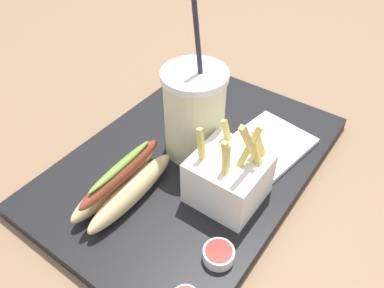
{
  "coord_description": "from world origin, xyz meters",
  "views": [
    {
      "loc": [
        -0.35,
        -0.25,
        0.45
      ],
      "look_at": [
        0.0,
        0.0,
        0.05
      ],
      "focal_mm": 35.5,
      "sensor_mm": 36.0,
      "label": 1
    }
  ],
  "objects_px": {
    "fries_basket": "(229,178)",
    "napkin_stack": "(269,144)",
    "ketchup_cup_2": "(219,254)",
    "soda_cup": "(194,113)",
    "hot_dog_1": "(124,183)"
  },
  "relations": [
    {
      "from": "soda_cup",
      "to": "hot_dog_1",
      "type": "distance_m",
      "value": 0.15
    },
    {
      "from": "fries_basket",
      "to": "hot_dog_1",
      "type": "xyz_separation_m",
      "value": [
        -0.08,
        0.12,
        -0.01
      ]
    },
    {
      "from": "soda_cup",
      "to": "fries_basket",
      "type": "relative_size",
      "value": 1.63
    },
    {
      "from": "fries_basket",
      "to": "napkin_stack",
      "type": "distance_m",
      "value": 0.14
    },
    {
      "from": "hot_dog_1",
      "to": "fries_basket",
      "type": "bearing_deg",
      "value": -54.9
    },
    {
      "from": "fries_basket",
      "to": "ketchup_cup_2",
      "type": "xyz_separation_m",
      "value": [
        -0.09,
        -0.04,
        -0.03
      ]
    },
    {
      "from": "hot_dog_1",
      "to": "napkin_stack",
      "type": "bearing_deg",
      "value": -29.09
    },
    {
      "from": "ketchup_cup_2",
      "to": "napkin_stack",
      "type": "xyz_separation_m",
      "value": [
        0.22,
        0.05,
        -0.01
      ]
    },
    {
      "from": "hot_dog_1",
      "to": "ketchup_cup_2",
      "type": "height_order",
      "value": "hot_dog_1"
    },
    {
      "from": "ketchup_cup_2",
      "to": "napkin_stack",
      "type": "relative_size",
      "value": 0.31
    },
    {
      "from": "hot_dog_1",
      "to": "napkin_stack",
      "type": "height_order",
      "value": "hot_dog_1"
    },
    {
      "from": "ketchup_cup_2",
      "to": "napkin_stack",
      "type": "distance_m",
      "value": 0.23
    },
    {
      "from": "hot_dog_1",
      "to": "ketchup_cup_2",
      "type": "distance_m",
      "value": 0.17
    },
    {
      "from": "soda_cup",
      "to": "hot_dog_1",
      "type": "height_order",
      "value": "soda_cup"
    },
    {
      "from": "soda_cup",
      "to": "ketchup_cup_2",
      "type": "relative_size",
      "value": 6.11
    }
  ]
}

